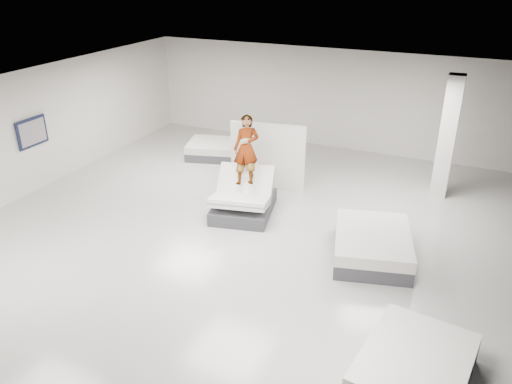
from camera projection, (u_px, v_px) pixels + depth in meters
room at (225, 176)px, 10.39m from camera, size 14.00×14.04×3.20m
hero_bed at (243, 200)px, 12.20m from camera, size 1.72×2.06×1.20m
person at (246, 162)px, 12.13m from camera, size 0.98×1.76×1.30m
remote at (252, 177)px, 11.87m from camera, size 0.08×0.15×0.08m
divider_panel at (268, 157)px, 13.31m from camera, size 2.00×0.43×1.83m
flat_bed_right_far at (372, 245)px, 10.42m from camera, size 1.98×2.35×0.56m
flat_bed_right_near at (414, 369)px, 7.28m from camera, size 1.71×2.12×0.53m
flat_bed_left_far at (217, 149)px, 15.76m from camera, size 2.05×1.75×0.48m
column at (447, 138)px, 12.62m from camera, size 0.40×0.40×3.20m
wall_poster at (32, 132)px, 13.02m from camera, size 0.06×0.95×0.75m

